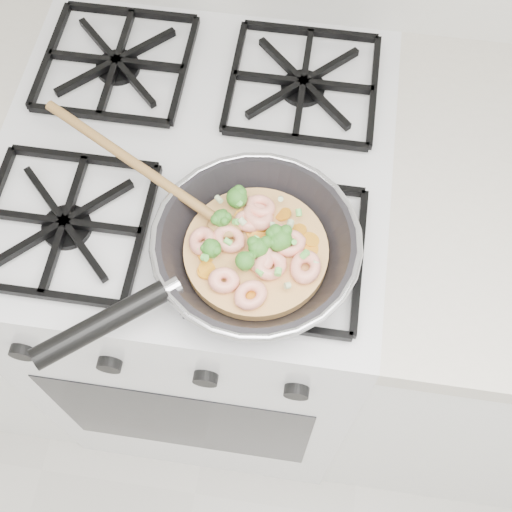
# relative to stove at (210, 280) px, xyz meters

# --- Properties ---
(stove) EXTENTS (0.60, 0.60, 0.92)m
(stove) POSITION_rel_stove_xyz_m (0.00, 0.00, 0.00)
(stove) COLOR silver
(stove) RESTS_ON ground
(skillet) EXTENTS (0.45, 0.36, 0.09)m
(skillet) POSITION_rel_stove_xyz_m (0.12, -0.17, 0.49)
(skillet) COLOR black
(skillet) RESTS_ON stove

